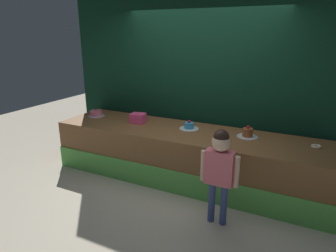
{
  "coord_description": "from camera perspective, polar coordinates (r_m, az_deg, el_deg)",
  "views": [
    {
      "loc": [
        1.6,
        -3.33,
        2.15
      ],
      "look_at": [
        -0.2,
        0.3,
        0.87
      ],
      "focal_mm": 31.6,
      "sensor_mm": 36.0,
      "label": 1
    }
  ],
  "objects": [
    {
      "name": "ground_plane",
      "position": [
        4.27,
        0.6,
        -12.67
      ],
      "size": [
        12.0,
        12.0,
        0.0
      ],
      "primitive_type": "plane",
      "color": "#BCB29E"
    },
    {
      "name": "stage_platform",
      "position": [
        4.51,
        3.38,
        -5.61
      ],
      "size": [
        4.09,
        1.03,
        0.76
      ],
      "color": "brown",
      "rests_on": "ground_plane"
    },
    {
      "name": "curtain_backdrop",
      "position": [
        4.76,
        6.54,
        9.79
      ],
      "size": [
        4.78,
        0.08,
        3.04
      ],
      "primitive_type": "cube",
      "color": "black",
      "rests_on": "ground_plane"
    },
    {
      "name": "child_figure",
      "position": [
        3.37,
        9.96,
        -7.34
      ],
      "size": [
        0.45,
        0.21,
        1.16
      ],
      "color": "#3F4C8C",
      "rests_on": "ground_plane"
    },
    {
      "name": "pink_box",
      "position": [
        4.8,
        -5.8,
        1.53
      ],
      "size": [
        0.25,
        0.22,
        0.15
      ],
      "primitive_type": "cube",
      "rotation": [
        0.0,
        0.0,
        0.11
      ],
      "color": "#F94987",
      "rests_on": "stage_platform"
    },
    {
      "name": "donut",
      "position": [
        4.19,
        26.68,
        -3.53
      ],
      "size": [
        0.13,
        0.13,
        0.03
      ],
      "primitive_type": "torus",
      "color": "beige",
      "rests_on": "stage_platform"
    },
    {
      "name": "cake_left",
      "position": [
        5.31,
        -13.71,
        2.35
      ],
      "size": [
        0.29,
        0.29,
        0.12
      ],
      "color": "silver",
      "rests_on": "stage_platform"
    },
    {
      "name": "cake_center",
      "position": [
        4.47,
        4.1,
        -0.06
      ],
      "size": [
        0.29,
        0.29,
        0.14
      ],
      "color": "white",
      "rests_on": "stage_platform"
    },
    {
      "name": "cake_right",
      "position": [
        4.26,
        15.08,
        -1.37
      ],
      "size": [
        0.29,
        0.29,
        0.17
      ],
      "color": "silver",
      "rests_on": "stage_platform"
    }
  ]
}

